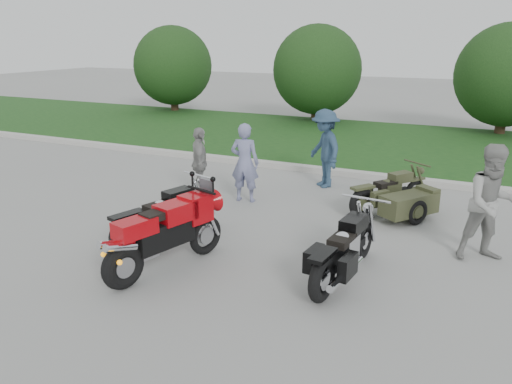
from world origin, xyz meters
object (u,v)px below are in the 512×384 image
at_px(sportbike_red, 164,233).
at_px(person_denim, 325,149).
at_px(cruiser_right, 343,253).
at_px(cruiser_sidecar, 399,200).
at_px(person_back, 200,163).
at_px(cruiser_left, 162,218).
at_px(person_grey, 492,204).
at_px(person_stripe, 245,163).

bearing_deg(sportbike_red, person_denim, 97.98).
relative_size(cruiser_right, cruiser_sidecar, 1.19).
xyz_separation_m(cruiser_sidecar, person_back, (-4.31, -0.52, 0.42)).
bearing_deg(sportbike_red, cruiser_left, 143.58).
distance_m(cruiser_right, person_grey, 2.63).
distance_m(person_stripe, person_grey, 5.02).
distance_m(person_grey, person_denim, 4.67).
xyz_separation_m(cruiser_sidecar, person_stripe, (-3.28, -0.35, 0.49)).
bearing_deg(person_stripe, person_back, 0.99).
bearing_deg(person_denim, person_back, -92.44).
height_order(sportbike_red, person_grey, person_grey).
bearing_deg(cruiser_left, sportbike_red, -36.16).
relative_size(person_grey, person_back, 1.20).
bearing_deg(sportbike_red, person_back, 129.21).
bearing_deg(cruiser_sidecar, person_stripe, -138.42).
xyz_separation_m(sportbike_red, cruiser_left, (-0.70, 0.93, -0.19)).
bearing_deg(person_stripe, cruiser_sidecar, 177.83).
bearing_deg(cruiser_left, person_grey, 34.36).
relative_size(sportbike_red, cruiser_right, 0.98).
height_order(sportbike_red, cruiser_left, sportbike_red).
xyz_separation_m(cruiser_right, person_back, (-4.03, 2.63, 0.35)).
relative_size(cruiser_sidecar, person_denim, 1.03).
bearing_deg(person_back, person_stripe, -114.69).
height_order(person_grey, person_back, person_grey).
height_order(person_grey, person_denim, person_grey).
height_order(cruiser_left, person_grey, person_grey).
bearing_deg(cruiser_left, person_stripe, 100.67).
distance_m(sportbike_red, person_stripe, 3.67).
distance_m(person_grey, person_back, 6.02).
xyz_separation_m(cruiser_left, person_stripe, (0.29, 2.71, 0.42)).
xyz_separation_m(cruiser_right, person_stripe, (-2.99, 2.80, 0.42)).
height_order(cruiser_sidecar, person_back, person_back).
distance_m(sportbike_red, person_back, 3.77).
bearing_deg(person_stripe, sportbike_red, 88.16).
xyz_separation_m(sportbike_red, person_grey, (4.50, 2.58, 0.32)).
bearing_deg(person_back, person_grey, -132.54).
xyz_separation_m(sportbike_red, person_denim, (0.82, 5.46, 0.30)).
xyz_separation_m(person_denim, person_back, (-2.27, -1.99, -0.14)).
relative_size(cruiser_right, person_stripe, 1.32).
xyz_separation_m(person_grey, person_back, (-5.95, 0.89, -0.16)).
height_order(cruiser_sidecar, person_grey, person_grey).
bearing_deg(cruiser_right, cruiser_left, -174.92).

